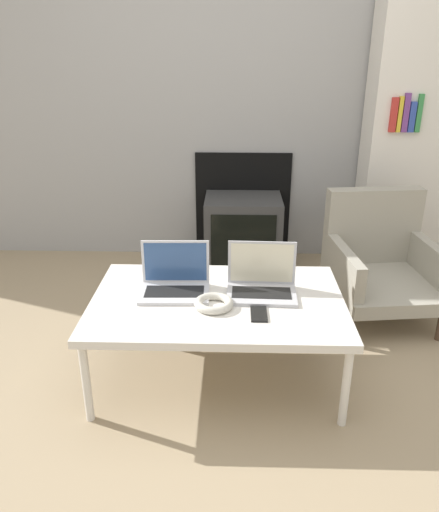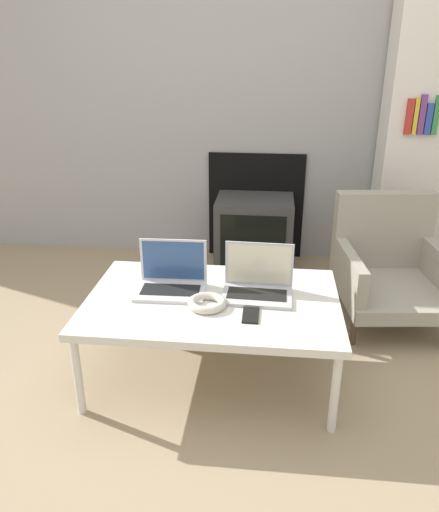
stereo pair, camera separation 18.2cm
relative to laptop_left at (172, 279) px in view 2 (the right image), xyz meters
The scene contains 9 objects.
ground_plane 0.64m from the laptop_left, 62.49° to the right, with size 14.00×14.00×0.00m, color #998466.
wall_back 1.72m from the laptop_left, 82.29° to the left, with size 7.00×0.08×2.60m.
table 0.23m from the laptop_left, 20.01° to the right, with size 1.15×0.75×0.41m.
laptop_left is the anchor object (origin of this frame).
laptop_right 0.40m from the laptop_left, ahead, with size 0.33×0.23×0.23m.
headphones 0.24m from the laptop_left, 39.02° to the right, with size 0.17×0.17×0.04m.
phone 0.44m from the laptop_left, 29.55° to the right, with size 0.07×0.13×0.01m.
tv 1.31m from the laptop_left, 74.79° to the left, with size 0.53×0.42×0.51m.
armchair 1.32m from the laptop_left, 29.57° to the left, with size 0.65×0.71×0.69m.
Camera 2 is at (0.25, -1.69, 1.47)m, focal length 35.00 mm.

